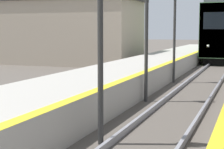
{
  "coord_description": "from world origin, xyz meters",
  "views": [
    {
      "loc": [
        1.99,
        -1.87,
        2.42
      ],
      "look_at": [
        -6.37,
        20.51,
        -0.39
      ],
      "focal_mm": 60.0,
      "sensor_mm": 36.0,
      "label": 1
    }
  ],
  "objects": [
    {
      "name": "signal_mid",
      "position": [
        -1.34,
        10.36,
        3.44
      ],
      "size": [
        0.36,
        0.31,
        4.96
      ],
      "color": "#2D2D2D",
      "rests_on": "ground"
    },
    {
      "name": "station_building",
      "position": [
        -11.72,
        22.93,
        2.41
      ],
      "size": [
        12.74,
        5.53,
        4.79
      ],
      "color": "tan",
      "rests_on": "ground"
    },
    {
      "name": "signal_far",
      "position": [
        -1.38,
        15.39,
        3.44
      ],
      "size": [
        0.36,
        0.31,
        4.96
      ],
      "color": "#2D2D2D",
      "rests_on": "ground"
    }
  ]
}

